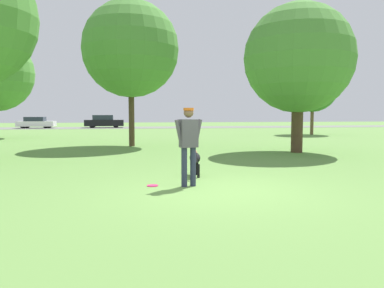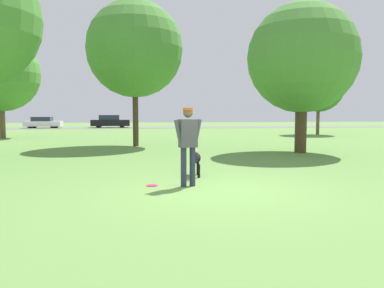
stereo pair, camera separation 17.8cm
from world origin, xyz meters
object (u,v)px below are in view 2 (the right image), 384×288
tree_mid_center (135,49)px  parked_car_white (43,123)px  frisbee (152,185)px  dog (195,158)px  tree_near_right (302,58)px  person (188,140)px  tree_far_right (319,87)px  parked_car_black (110,122)px  tree_far_left (0,73)px

tree_mid_center → parked_car_white: bearing=112.7°
frisbee → dog: bearing=45.5°
tree_near_right → parked_car_white: (-17.14, 28.87, -3.28)m
person → tree_near_right: size_ratio=0.29×
frisbee → tree_mid_center: tree_mid_center is taller
person → parked_car_white: (-11.52, 35.39, -0.43)m
person → tree_near_right: bearing=35.2°
frisbee → tree_far_right: tree_far_right is taller
person → parked_car_white: size_ratio=0.45×
tree_far_right → tree_mid_center: 16.16m
tree_far_right → parked_car_white: (-24.18, 16.48, -3.03)m
tree_mid_center → parked_car_black: size_ratio=1.65×
person → tree_near_right: tree_near_right is taller
dog → tree_near_right: size_ratio=0.19×
dog → frisbee: bearing=141.6°
tree_mid_center → tree_near_right: bearing=-31.4°
parked_car_black → parked_car_white: bearing=179.5°
person → dog: 1.53m
dog → tree_mid_center: (-1.58, 9.31, 4.32)m
tree_mid_center → parked_car_black: tree_mid_center is taller
frisbee → tree_far_right: (13.46, 18.74, 3.63)m
tree_near_right → parked_car_white: bearing=120.7°
parked_car_white → parked_car_black: 7.33m
dog → frisbee: 1.74m
dog → frisbee: dog is taller
person → tree_mid_center: 11.37m
person → parked_car_black: 35.67m
person → parked_car_black: (-4.19, 35.42, -0.35)m
dog → parked_car_black: size_ratio=0.27×
frisbee → person: bearing=-11.8°
person → frisbee: person is taller
parked_car_black → tree_far_right: bearing=-45.2°
person → parked_car_white: bearing=94.0°
tree_mid_center → parked_car_white: tree_mid_center is taller
tree_near_right → person: bearing=-130.8°
tree_mid_center → tree_near_right: (6.82, -4.16, -0.89)m
dog → frisbee: (-1.18, -1.20, -0.45)m
frisbee → tree_far_right: size_ratio=0.05×
dog → parked_car_black: 34.36m
frisbee → tree_mid_center: 11.55m
tree_far_left → parked_car_white: 17.83m
tree_far_right → parked_car_white: tree_far_right is taller
tree_far_right → tree_far_left: tree_far_left is taller
frisbee → tree_far_left: (-9.13, 17.84, 4.23)m
person → tree_near_right: 9.06m
tree_far_left → dog: bearing=-58.2°
frisbee → parked_car_white: size_ratio=0.06×
frisbee → parked_car_black: (-3.39, 35.25, 0.69)m
dog → tree_far_left: bearing=37.9°
dog → tree_far_right: 21.65m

